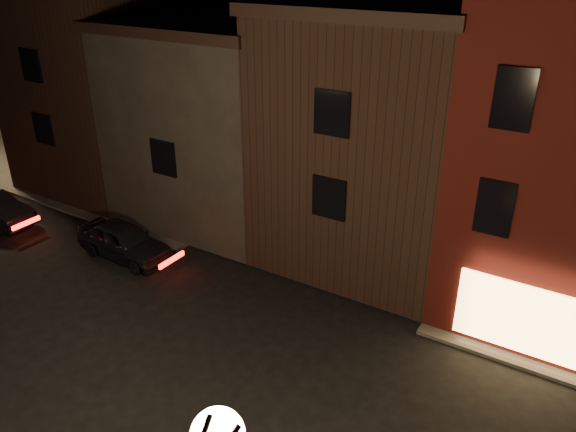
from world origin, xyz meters
name	(u,v)px	position (x,y,z in m)	size (l,w,h in m)	color
ground	(191,368)	(0.00, 0.00, 0.00)	(120.00, 120.00, 0.00)	black
sidewalk_far_left	(163,113)	(-20.00, 20.00, 0.06)	(30.00, 30.00, 0.12)	#2D2B28
row_building_a	(392,127)	(1.50, 10.50, 4.83)	(7.30, 10.30, 9.40)	black
row_building_b	(241,113)	(-5.75, 10.50, 4.33)	(7.80, 10.30, 8.40)	black
row_building_c	(124,78)	(-13.00, 10.50, 5.08)	(7.30, 10.30, 9.90)	black
parked_car_a	(124,241)	(-6.50, 3.64, 0.71)	(1.67, 4.14, 1.41)	black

